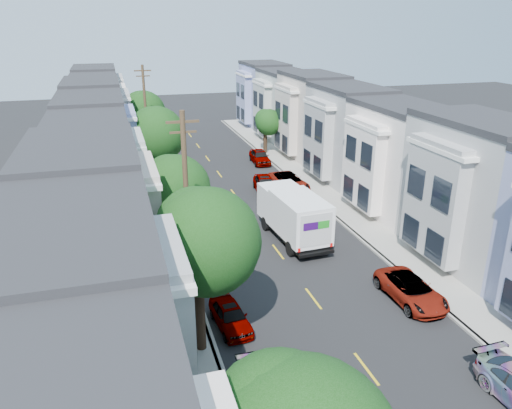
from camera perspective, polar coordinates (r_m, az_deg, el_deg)
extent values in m
plane|color=black|center=(27.60, 6.56, -10.66)|extent=(160.00, 160.00, 0.00)
cube|color=black|center=(40.46, -1.52, -0.08)|extent=(12.00, 70.00, 0.02)
cube|color=gray|center=(39.45, -10.05, -0.85)|extent=(0.30, 70.00, 0.15)
cube|color=gray|center=(42.27, 6.44, 0.80)|extent=(0.30, 70.00, 0.15)
cube|color=gray|center=(39.36, -11.93, -1.04)|extent=(2.60, 70.00, 0.15)
cube|color=gray|center=(42.76, 8.05, 0.96)|extent=(2.60, 70.00, 0.15)
cube|color=gold|center=(40.46, -1.52, -0.09)|extent=(0.12, 70.00, 0.01)
cube|color=white|center=(39.36, -17.43, -1.68)|extent=(5.00, 70.00, 8.50)
cube|color=white|center=(44.42, 12.53, 1.31)|extent=(5.00, 70.00, 8.50)
cylinder|color=black|center=(22.79, -6.40, -12.43)|extent=(0.44, 0.44, 3.75)
sphere|color=#23501E|center=(21.14, -5.97, -4.28)|extent=(4.70, 4.70, 4.70)
cylinder|color=black|center=(31.71, -9.55, -3.47)|extent=(0.44, 0.44, 2.99)
sphere|color=#23501E|center=(30.66, -9.32, 1.70)|extent=(4.28, 4.28, 4.28)
cylinder|color=black|center=(41.83, -11.47, 3.04)|extent=(0.44, 0.44, 3.95)
sphere|color=#23501E|center=(40.95, -11.40, 7.83)|extent=(4.52, 4.52, 4.52)
cylinder|color=black|center=(56.23, -12.87, 6.96)|extent=(0.44, 0.44, 3.12)
sphere|color=#23501E|center=(55.61, -12.82, 10.20)|extent=(4.70, 4.70, 4.70)
cylinder|color=black|center=(55.87, 1.06, 7.06)|extent=(0.44, 0.44, 2.51)
sphere|color=#23501E|center=(55.48, 1.37, 9.37)|extent=(2.90, 2.90, 2.90)
cylinder|color=#42301E|center=(25.60, -7.87, -0.81)|extent=(0.26, 0.26, 10.00)
cube|color=#42301E|center=(24.33, -8.40, 9.34)|extent=(1.60, 0.12, 0.12)
cylinder|color=#42301E|center=(50.62, -12.43, 9.52)|extent=(0.26, 0.26, 10.00)
cube|color=#42301E|center=(49.99, -12.84, 14.69)|extent=(1.60, 0.12, 0.12)
cube|color=white|center=(32.75, 4.93, -1.40)|extent=(2.64, 4.73, 2.58)
cube|color=white|center=(35.82, 2.96, 0.42)|extent=(2.64, 2.20, 2.38)
cube|color=black|center=(34.15, 4.27, -3.03)|extent=(2.43, 6.79, 0.26)
cube|color=#2D0A51|center=(30.47, 5.84, -2.52)|extent=(0.99, 0.04, 0.48)
cube|color=#198C1E|center=(30.79, 7.37, -2.34)|extent=(0.77, 0.04, 0.48)
cylinder|color=black|center=(31.87, 3.67, -5.06)|extent=(0.31, 0.99, 0.99)
cylinder|color=black|center=(32.69, 7.60, -4.52)|extent=(0.31, 0.99, 0.99)
cylinder|color=black|center=(35.71, 1.28, -2.12)|extent=(0.31, 0.99, 0.99)
cylinder|color=black|center=(36.44, 4.85, -1.71)|extent=(0.31, 0.99, 0.99)
imported|color=black|center=(43.31, 1.01, 2.33)|extent=(2.31, 4.67, 1.45)
imported|color=#070A33|center=(20.43, 1.14, -21.23)|extent=(1.81, 4.16, 1.24)
imported|color=silver|center=(24.94, -2.94, -12.61)|extent=(1.77, 3.86, 1.21)
imported|color=#620506|center=(37.33, -7.97, -0.96)|extent=(1.94, 4.39, 1.39)
imported|color=#B2B4C0|center=(28.15, 17.31, -9.34)|extent=(2.27, 4.74, 1.30)
imported|color=black|center=(44.00, 3.77, 2.57)|extent=(2.76, 5.32, 1.43)
imported|color=black|center=(52.19, 0.43, 5.49)|extent=(1.94, 4.50, 1.43)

